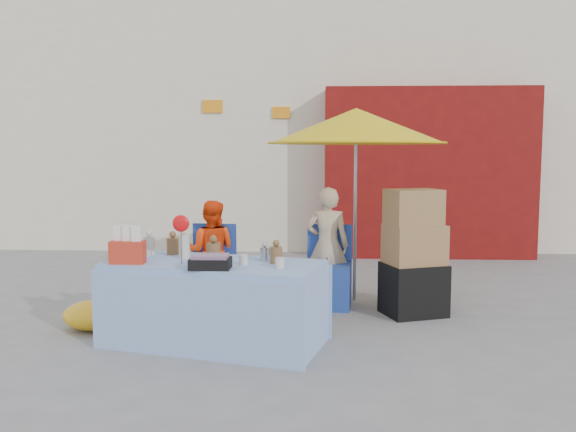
{
  "coord_description": "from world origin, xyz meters",
  "views": [
    {
      "loc": [
        0.46,
        -5.32,
        1.62
      ],
      "look_at": [
        0.19,
        0.6,
        1.0
      ],
      "focal_mm": 38.0,
      "sensor_mm": 36.0,
      "label": 1
    }
  ],
  "objects_px": {
    "chair_right": "(328,283)",
    "vendor_beige": "(327,246)",
    "box_stack": "(414,257)",
    "market_table": "(214,302)",
    "chair_left": "(210,281)",
    "umbrella": "(356,127)",
    "vendor_orange": "(211,252)"
  },
  "relations": [
    {
      "from": "chair_right",
      "to": "vendor_beige",
      "type": "xyz_separation_m",
      "value": [
        -0.0,
        0.13,
        0.37
      ]
    },
    {
      "from": "vendor_beige",
      "to": "box_stack",
      "type": "xyz_separation_m",
      "value": [
        0.85,
        -0.42,
        -0.05
      ]
    },
    {
      "from": "chair_right",
      "to": "box_stack",
      "type": "height_order",
      "value": "box_stack"
    },
    {
      "from": "market_table",
      "to": "chair_left",
      "type": "xyz_separation_m",
      "value": [
        -0.27,
        1.29,
        -0.11
      ]
    },
    {
      "from": "vendor_beige",
      "to": "umbrella",
      "type": "bearing_deg",
      "value": -147.11
    },
    {
      "from": "chair_left",
      "to": "vendor_orange",
      "type": "height_order",
      "value": "vendor_orange"
    },
    {
      "from": "market_table",
      "to": "umbrella",
      "type": "distance_m",
      "value": 2.54
    },
    {
      "from": "market_table",
      "to": "chair_right",
      "type": "xyz_separation_m",
      "value": [
        0.98,
        1.29,
        -0.11
      ]
    },
    {
      "from": "vendor_beige",
      "to": "box_stack",
      "type": "relative_size",
      "value": 1.0
    },
    {
      "from": "vendor_orange",
      "to": "umbrella",
      "type": "bearing_deg",
      "value": -168.15
    },
    {
      "from": "market_table",
      "to": "vendor_beige",
      "type": "height_order",
      "value": "vendor_beige"
    },
    {
      "from": "market_table",
      "to": "chair_left",
      "type": "relative_size",
      "value": 2.34
    },
    {
      "from": "chair_left",
      "to": "chair_right",
      "type": "height_order",
      "value": "same"
    },
    {
      "from": "chair_left",
      "to": "vendor_beige",
      "type": "xyz_separation_m",
      "value": [
        1.25,
        0.13,
        0.37
      ]
    },
    {
      "from": "chair_left",
      "to": "box_stack",
      "type": "xyz_separation_m",
      "value": [
        2.1,
        -0.29,
        0.33
      ]
    },
    {
      "from": "box_stack",
      "to": "umbrella",
      "type": "bearing_deg",
      "value": 133.83
    },
    {
      "from": "market_table",
      "to": "box_stack",
      "type": "relative_size",
      "value": 1.58
    },
    {
      "from": "market_table",
      "to": "box_stack",
      "type": "bearing_deg",
      "value": 43.77
    },
    {
      "from": "market_table",
      "to": "box_stack",
      "type": "distance_m",
      "value": 2.1
    },
    {
      "from": "chair_left",
      "to": "chair_right",
      "type": "bearing_deg",
      "value": 6.33
    },
    {
      "from": "vendor_beige",
      "to": "vendor_orange",
      "type": "bearing_deg",
      "value": 6.33
    },
    {
      "from": "market_table",
      "to": "vendor_orange",
      "type": "distance_m",
      "value": 1.46
    },
    {
      "from": "chair_right",
      "to": "vendor_beige",
      "type": "distance_m",
      "value": 0.4
    },
    {
      "from": "vendor_orange",
      "to": "box_stack",
      "type": "xyz_separation_m",
      "value": [
        2.1,
        -0.42,
        0.03
      ]
    },
    {
      "from": "chair_left",
      "to": "umbrella",
      "type": "relative_size",
      "value": 0.41
    },
    {
      "from": "chair_left",
      "to": "box_stack",
      "type": "height_order",
      "value": "box_stack"
    },
    {
      "from": "market_table",
      "to": "vendor_orange",
      "type": "relative_size",
      "value": 1.79
    },
    {
      "from": "umbrella",
      "to": "vendor_beige",
      "type": "bearing_deg",
      "value": -153.43
    },
    {
      "from": "umbrella",
      "to": "box_stack",
      "type": "xyz_separation_m",
      "value": [
        0.55,
        -0.57,
        -1.31
      ]
    },
    {
      "from": "box_stack",
      "to": "market_table",
      "type": "bearing_deg",
      "value": -151.25
    },
    {
      "from": "market_table",
      "to": "umbrella",
      "type": "xyz_separation_m",
      "value": [
        1.28,
        1.58,
        1.53
      ]
    },
    {
      "from": "chair_left",
      "to": "box_stack",
      "type": "relative_size",
      "value": 0.67
    }
  ]
}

